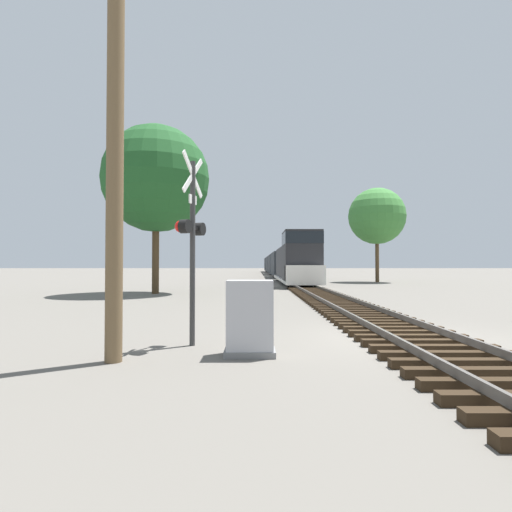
% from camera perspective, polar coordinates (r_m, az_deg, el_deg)
% --- Properties ---
extents(ground_plane, '(400.00, 400.00, 0.00)m').
position_cam_1_polar(ground_plane, '(10.40, 20.92, -11.03)').
color(ground_plane, '#666059').
extents(rail_track_bed, '(2.60, 160.00, 0.31)m').
position_cam_1_polar(rail_track_bed, '(10.38, 20.91, -10.30)').
color(rail_track_bed, black).
rests_on(rail_track_bed, ground).
extents(freight_train, '(2.88, 80.39, 4.43)m').
position_cam_1_polar(freight_train, '(67.39, 3.34, -1.19)').
color(freight_train, '#232326').
rests_on(freight_train, ground).
extents(crossing_signal_near, '(0.58, 1.00, 4.24)m').
position_cam_1_polar(crossing_signal_near, '(8.97, -8.91, 2.97)').
color(crossing_signal_near, '#333333').
rests_on(crossing_signal_near, ground).
extents(relay_cabinet, '(1.00, 0.65, 1.47)m').
position_cam_1_polar(relay_cabinet, '(7.92, -0.60, -8.91)').
color(relay_cabinet, slate).
rests_on(relay_cabinet, ground).
extents(utility_pole, '(1.80, 0.31, 8.35)m').
position_cam_1_polar(utility_pole, '(8.19, -19.19, 16.64)').
color(utility_pole, brown).
rests_on(utility_pole, ground).
extents(tree_far_right, '(6.60, 6.60, 10.41)m').
position_cam_1_polar(tree_far_right, '(25.91, -13.82, 10.61)').
color(tree_far_right, '#473521').
rests_on(tree_far_right, ground).
extents(tree_mid_background, '(5.77, 5.77, 9.66)m').
position_cam_1_polar(tree_mid_background, '(42.91, 17.16, 5.46)').
color(tree_mid_background, brown).
rests_on(tree_mid_background, ground).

